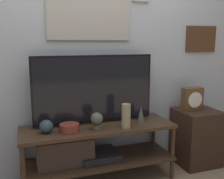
# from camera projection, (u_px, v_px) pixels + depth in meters

# --- Properties ---
(wall_back) EXTENTS (6.40, 0.08, 2.70)m
(wall_back) POSITION_uv_depth(u_px,v_px,m) (91.00, 40.00, 2.59)
(wall_back) COLOR #B2BCC6
(wall_back) RESTS_ON ground_plane
(media_console) EXTENTS (1.44, 0.46, 0.56)m
(media_console) POSITION_uv_depth(u_px,v_px,m) (86.00, 148.00, 2.47)
(media_console) COLOR #422D1E
(media_console) RESTS_ON ground_plane
(television) EXTENTS (1.17, 0.05, 0.66)m
(television) POSITION_uv_depth(u_px,v_px,m) (94.00, 89.00, 2.50)
(television) COLOR black
(television) RESTS_ON media_console
(vase_tall_ceramic) EXTENTS (0.08, 0.08, 0.23)m
(vase_tall_ceramic) POSITION_uv_depth(u_px,v_px,m) (126.00, 116.00, 2.39)
(vase_tall_ceramic) COLOR tan
(vase_tall_ceramic) RESTS_ON media_console
(vase_round_glass) EXTENTS (0.12, 0.12, 0.12)m
(vase_round_glass) POSITION_uv_depth(u_px,v_px,m) (46.00, 126.00, 2.27)
(vase_round_glass) COLOR #2D4251
(vase_round_glass) RESTS_ON media_console
(vase_slim_bronze) EXTENTS (0.08, 0.08, 0.16)m
(vase_slim_bronze) POSITION_uv_depth(u_px,v_px,m) (141.00, 114.00, 2.58)
(vase_slim_bronze) COLOR #4C5647
(vase_slim_bronze) RESTS_ON media_console
(vase_wide_bowl) EXTENTS (0.17, 0.17, 0.07)m
(vase_wide_bowl) POSITION_uv_depth(u_px,v_px,m) (69.00, 128.00, 2.31)
(vase_wide_bowl) COLOR brown
(vase_wide_bowl) RESTS_ON media_console
(decorative_bust) EXTENTS (0.11, 0.11, 0.16)m
(decorative_bust) POSITION_uv_depth(u_px,v_px,m) (97.00, 120.00, 2.35)
(decorative_bust) COLOR #4C5647
(decorative_bust) RESTS_ON media_console
(side_table) EXTENTS (0.44, 0.42, 0.61)m
(side_table) POSITION_uv_depth(u_px,v_px,m) (196.00, 137.00, 2.90)
(side_table) COLOR #382319
(side_table) RESTS_ON ground_plane
(mantel_clock) EXTENTS (0.22, 0.11, 0.25)m
(mantel_clock) POSITION_uv_depth(u_px,v_px,m) (192.00, 99.00, 2.83)
(mantel_clock) COLOR brown
(mantel_clock) RESTS_ON side_table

